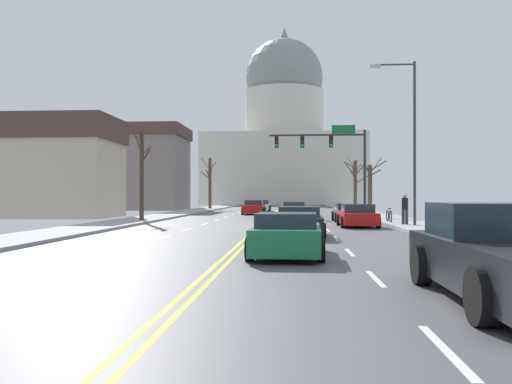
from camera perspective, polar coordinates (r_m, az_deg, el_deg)
The scene contains 22 objects.
ground at distance 30.44m, azimuth 0.53°, elevation -3.55°, with size 20.00×180.00×0.20m.
signal_gantry at distance 45.04m, azimuth 7.83°, elevation 4.38°, with size 7.91×0.41×7.31m.
street_lamp_right at distance 30.11m, azimuth 15.69°, elevation 6.37°, with size 2.42×0.24×8.67m.
capitol_building at distance 106.86m, azimuth 2.96°, elevation 5.58°, with size 30.20×20.90×34.57m.
sedan_near_00 at distance 41.56m, azimuth 3.96°, elevation -1.92°, with size 2.06×4.48×1.21m.
sedan_near_01 at distance 36.18m, azimuth 9.64°, elevation -2.18°, with size 2.00×4.35×1.19m.
sedan_near_02 at distance 30.30m, azimuth 10.57°, elevation -2.50°, with size 2.06×4.25×1.24m.
sedan_near_03 at distance 22.92m, azimuth 4.52°, elevation -3.16°, with size 2.13×4.67×1.25m.
sedan_near_04 at distance 15.44m, azimuth 3.29°, elevation -4.54°, with size 2.17×4.30×1.24m.
pickup_truck_near_05 at distance 9.86m, azimuth 24.44°, elevation -6.19°, with size 2.21×5.62×1.60m.
sedan_oncoming_00 at distance 49.16m, azimuth -0.23°, elevation -1.64°, with size 1.97×4.52×1.27m.
sedan_oncoming_01 at distance 58.89m, azimuth 0.52°, elevation -1.47°, with size 2.08×4.25×1.20m.
flank_building_00 at distance 66.31m, azimuth -13.01°, elevation 2.47°, with size 13.23×9.24×9.82m.
flank_building_01 at distance 75.86m, azimuth -11.34°, elevation 2.03°, with size 8.66×7.43×9.59m.
flank_building_02 at distance 45.45m, azimuth -21.16°, elevation 2.48°, with size 11.13×7.02×7.76m.
bare_tree_00 at distance 56.27m, azimuth 10.35°, elevation 0.81°, with size 2.78×2.36×5.05m.
bare_tree_01 at distance 65.42m, azimuth -4.84°, elevation 1.04°, with size 1.87×2.08×6.07m.
bare_tree_02 at distance 61.21m, azimuth 10.34°, elevation 0.83°, with size 2.65×2.02×5.82m.
bare_tree_03 at distance 35.39m, azimuth -11.87°, elevation 2.04°, with size 1.46×1.89×5.86m.
bare_tree_04 at distance 49.45m, azimuth 11.86°, elevation 0.50°, with size 2.03×1.80×4.90m.
pedestrian_00 at distance 30.81m, azimuth 15.30°, elevation -1.55°, with size 0.35×0.34×1.67m.
bicycle_parked at distance 33.61m, azimuth 13.74°, elevation -2.44°, with size 0.12×1.77×0.85m.
Camera 1 is at (1.80, -30.34, 1.73)m, focal length 38.27 mm.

